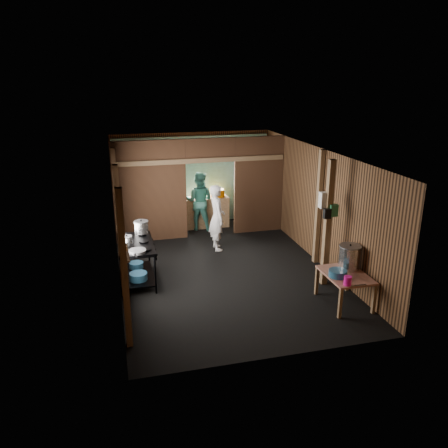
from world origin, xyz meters
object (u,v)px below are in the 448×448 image
object	(u,v)px
yellow_tub	(218,193)
cook	(217,218)
stove_pot_large	(141,228)
stock_pot	(349,258)
gas_range	(137,262)
prep_table	(344,289)
pink_bucket	(348,281)

from	to	relation	value
yellow_tub	cook	world-z (taller)	cook
stove_pot_large	stock_pot	size ratio (longest dim) A/B	0.65
gas_range	yellow_tub	xyz separation A→B (m)	(2.50, 3.18, 0.53)
gas_range	cook	world-z (taller)	cook
prep_table	yellow_tub	bearing A→B (deg)	103.23
stock_pot	yellow_tub	size ratio (longest dim) A/B	1.27
prep_table	yellow_tub	world-z (taller)	yellow_tub
stove_pot_large	cook	bearing A→B (deg)	24.78
stove_pot_large	yellow_tub	size ratio (longest dim) A/B	0.82
pink_bucket	stock_pot	bearing A→B (deg)	59.62
stove_pot_large	cook	distance (m)	2.08
prep_table	yellow_tub	size ratio (longest dim) A/B	2.67
gas_range	stove_pot_large	size ratio (longest dim) A/B	4.60
pink_bucket	cook	distance (m)	4.04
gas_range	pink_bucket	bearing A→B (deg)	-34.11
gas_range	stock_pot	xyz separation A→B (m)	(3.89, -1.73, 0.40)
yellow_tub	gas_range	bearing A→B (deg)	-128.16
stock_pot	pink_bucket	bearing A→B (deg)	-120.38
stove_pot_large	cook	size ratio (longest dim) A/B	0.19
gas_range	pink_bucket	distance (m)	4.25
yellow_tub	cook	bearing A→B (deg)	-104.16
stock_pot	pink_bucket	xyz separation A→B (m)	(-0.38, -0.64, -0.14)
yellow_tub	cook	distance (m)	1.86
gas_range	stock_pot	bearing A→B (deg)	-24.02
prep_table	stove_pot_large	bearing A→B (deg)	145.05
pink_bucket	stove_pot_large	bearing A→B (deg)	139.05
stove_pot_large	pink_bucket	world-z (taller)	stove_pot_large
gas_range	prep_table	distance (m)	4.19
prep_table	cook	xyz separation A→B (m)	(-1.66, 3.34, 0.51)
prep_table	stove_pot_large	size ratio (longest dim) A/B	3.26
stove_pot_large	cook	xyz separation A→B (m)	(1.88, 0.87, -0.18)
pink_bucket	yellow_tub	world-z (taller)	yellow_tub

